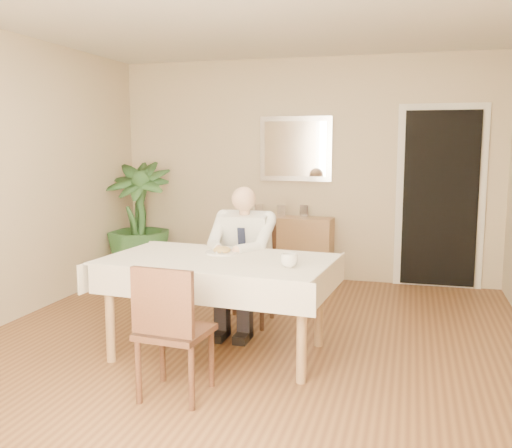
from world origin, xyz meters
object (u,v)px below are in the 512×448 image
(coffee_mug, at_px, (289,260))
(potted_palm, at_px, (139,220))
(sideboard, at_px, (292,249))
(chair_far, at_px, (250,266))
(seated_man, at_px, (241,252))
(chair_near, at_px, (170,325))
(dining_table, at_px, (218,269))

(coffee_mug, distance_m, potted_palm, 3.34)
(coffee_mug, xyz_separation_m, sideboard, (-0.53, 2.65, -0.42))
(chair_far, relative_size, seated_man, 0.73)
(sideboard, bearing_deg, seated_man, -88.94)
(chair_near, xyz_separation_m, seated_man, (0.03, 1.44, 0.20))
(seated_man, bearing_deg, chair_far, 90.00)
(dining_table, xyz_separation_m, potted_palm, (-1.77, 2.19, 0.03))
(chair_near, relative_size, coffee_mug, 7.12)
(sideboard, bearing_deg, coffee_mug, -75.92)
(seated_man, bearing_deg, dining_table, -90.00)
(chair_near, distance_m, coffee_mug, 0.96)
(seated_man, distance_m, potted_palm, 2.38)
(chair_far, bearing_deg, chair_near, -98.69)
(dining_table, distance_m, chair_near, 0.87)
(potted_palm, bearing_deg, chair_near, -60.05)
(dining_table, distance_m, chair_far, 0.90)
(dining_table, height_order, sideboard, sideboard)
(seated_man, height_order, sideboard, seated_man)
(sideboard, height_order, potted_palm, potted_palm)
(chair_far, height_order, potted_palm, potted_palm)
(chair_near, bearing_deg, coffee_mug, 53.40)
(chair_near, distance_m, seated_man, 1.45)
(dining_table, xyz_separation_m, chair_near, (-0.03, -0.85, -0.18))
(dining_table, relative_size, potted_palm, 1.29)
(coffee_mug, relative_size, potted_palm, 0.09)
(dining_table, bearing_deg, chair_near, -86.82)
(chair_near, distance_m, potted_palm, 3.51)
(sideboard, xyz_separation_m, potted_palm, (-1.83, -0.30, 0.32))
(chair_near, distance_m, sideboard, 3.34)
(chair_far, bearing_deg, coffee_mug, -68.67)
(dining_table, bearing_deg, coffee_mug, -11.10)
(chair_far, distance_m, chair_near, 1.73)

